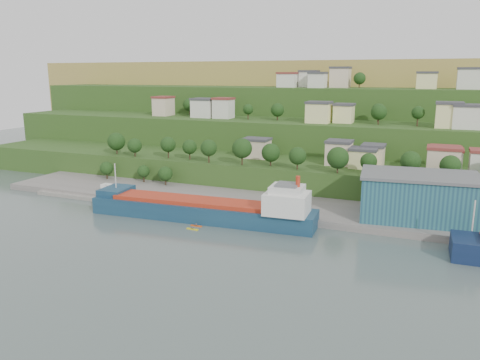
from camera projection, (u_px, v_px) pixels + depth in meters
The scene contains 10 objects.
ground at pixel (214, 233), 124.08m from camera, with size 500.00×500.00×0.00m, color #42504D.
quay at pixel (314, 213), 141.80m from camera, with size 220.00×26.00×4.00m, color slate.
pebble_beach at pixel (100, 194), 164.49m from camera, with size 40.00×18.00×2.40m, color slate.
hillside at pixel (338, 145), 275.92m from camera, with size 360.00×211.31×96.00m.
cargo_ship_near at pixel (208, 211), 134.60m from camera, with size 67.51×14.73×17.21m.
warehouse at pixel (419, 196), 128.36m from camera, with size 32.73×21.97×12.80m.
caravan at pixel (111, 189), 160.39m from camera, with size 6.65×2.77×3.10m, color white.
dinghy at pixel (108, 194), 158.07m from camera, with size 4.58×1.72×0.92m, color silver.
kayak_orange at pixel (196, 225), 129.66m from camera, with size 3.41×0.66×0.85m.
kayak_yellow at pixel (192, 229), 126.95m from camera, with size 3.56×0.91×0.88m.
Camera 1 is at (51.63, -106.16, 41.33)m, focal length 35.00 mm.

